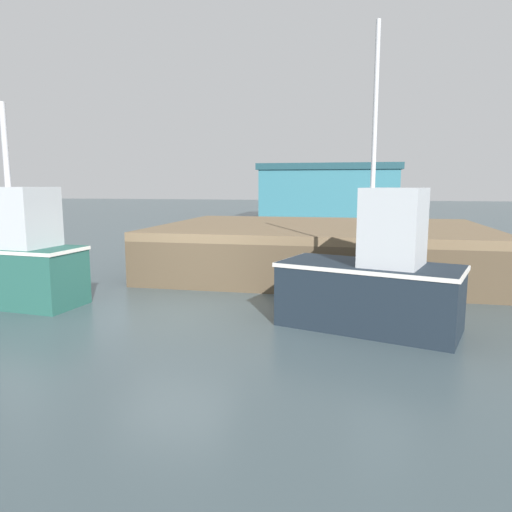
% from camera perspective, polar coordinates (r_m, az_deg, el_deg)
% --- Properties ---
extents(ground, '(120.00, 160.00, 0.10)m').
position_cam_1_polar(ground, '(10.93, -9.87, -7.04)').
color(ground, '#3D4C51').
extents(pier, '(10.35, 7.40, 1.55)m').
position_cam_1_polar(pier, '(15.36, 7.70, 2.60)').
color(pier, brown).
rests_on(pier, ground).
extents(fishing_boat_near_left, '(3.52, 1.72, 4.73)m').
position_cam_1_polar(fishing_boat_near_left, '(12.75, -26.98, -0.34)').
color(fishing_boat_near_left, '#23564C').
rests_on(fishing_boat_near_left, ground).
extents(fishing_boat_near_right, '(3.84, 2.57, 5.88)m').
position_cam_1_polar(fishing_boat_near_right, '(9.73, 13.91, -2.85)').
color(fishing_boat_near_right, '#19232D').
rests_on(fishing_boat_near_right, ground).
extents(rowboat, '(1.81, 1.30, 0.33)m').
position_cam_1_polar(rowboat, '(11.38, 18.47, -5.70)').
color(rowboat, silver).
rests_on(rowboat, ground).
extents(warehouse, '(11.19, 6.55, 4.52)m').
position_cam_1_polar(warehouse, '(40.30, 8.79, 7.61)').
color(warehouse, '#2D6B7A').
rests_on(warehouse, ground).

